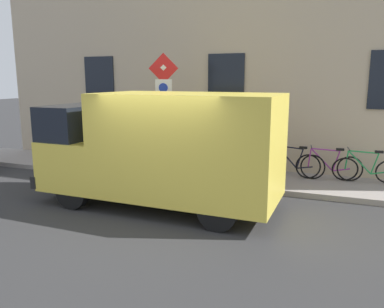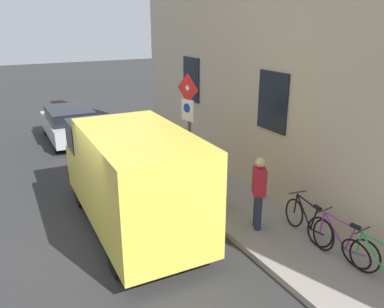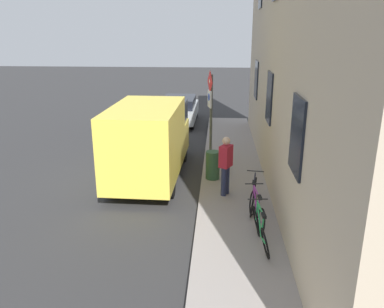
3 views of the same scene
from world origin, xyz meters
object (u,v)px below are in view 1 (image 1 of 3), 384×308
Objects in this scene: bicycle_green at (367,169)px; litter_bin at (208,163)px; bicycle_purple at (329,166)px; bicycle_black at (293,163)px; pedestrian at (258,146)px; sign_post_stacked at (164,98)px; delivery_van at (162,147)px.

litter_bin reaches higher than bicycle_green.
bicycle_purple is 3.21m from litter_bin.
bicycle_black is at bearing -5.17° from bicycle_green.
pedestrian is at bearing 10.24° from bicycle_green.
bicycle_purple is at bearing -5.12° from bicycle_green.
bicycle_green is at bearing -76.22° from sign_post_stacked.
bicycle_green is 1.00× the size of pedestrian.
bicycle_black is 2.37m from litter_bin.
pedestrian is at bearing -72.86° from litter_bin.
sign_post_stacked is 3.54× the size of litter_bin.
bicycle_black is 0.99× the size of pedestrian.
litter_bin is (-1.12, 3.01, 0.08)m from bicycle_purple.
bicycle_purple is (1.26, -4.20, -1.78)m from sign_post_stacked.
delivery_van reaches higher than bicycle_purple.
pedestrian is (0.52, -2.43, -1.22)m from sign_post_stacked.
sign_post_stacked reaches higher than bicycle_black.
bicycle_purple is (3.17, -3.36, -0.82)m from delivery_van.
bicycle_green is 0.93m from bicycle_purple.
litter_bin is at bearing 36.04° from bicycle_black.
bicycle_green and bicycle_black have the same top height.
bicycle_green is at bearing -142.22° from delivery_van.
bicycle_black is at bearing -61.66° from litter_bin.
bicycle_purple is 1.00× the size of pedestrian.
delivery_van is 5.39m from bicycle_green.
bicycle_purple is at bearing 140.05° from pedestrian.
litter_bin is at bearing -45.52° from pedestrian.
bicycle_purple and bicycle_black have the same top height.
sign_post_stacked is 4.73m from bicycle_purple.
bicycle_black is (1.26, -3.28, -1.78)m from sign_post_stacked.
sign_post_stacked is 3.94m from bicycle_black.
litter_bin is (0.14, -1.20, -1.70)m from sign_post_stacked.
litter_bin is at bearing 10.80° from bicycle_green.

